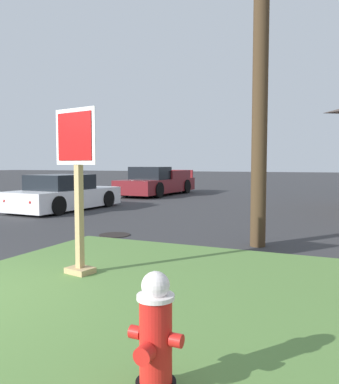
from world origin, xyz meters
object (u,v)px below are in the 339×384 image
(fire_hydrant, at_px, (155,337))
(stop_sign, at_px, (78,193))
(manhole_cover, at_px, (115,235))
(utility_pole, at_px, (261,8))
(pickup_truck_maroon, at_px, (156,183))
(parked_sedan_white, at_px, (64,194))

(fire_hydrant, relative_size, stop_sign, 0.36)
(manhole_cover, xyz_separation_m, utility_pole, (3.20, 0.15, 4.55))
(fire_hydrant, bearing_deg, manhole_cover, 124.54)
(fire_hydrant, height_order, stop_sign, stop_sign)
(manhole_cover, xyz_separation_m, pickup_truck_maroon, (-4.17, 10.75, 0.61))
(utility_pole, bearing_deg, parked_sedan_white, 155.86)
(fire_hydrant, xyz_separation_m, manhole_cover, (-3.57, 5.18, -0.46))
(fire_hydrant, distance_m, stop_sign, 3.16)
(utility_pole, bearing_deg, fire_hydrant, -86.04)
(parked_sedan_white, xyz_separation_m, pickup_truck_maroon, (0.11, 7.25, 0.07))
(fire_hydrant, xyz_separation_m, parked_sedan_white, (-7.84, 8.68, 0.07))
(fire_hydrant, height_order, utility_pole, utility_pole)
(fire_hydrant, distance_m, pickup_truck_maroon, 17.71)
(stop_sign, xyz_separation_m, pickup_truck_maroon, (-5.51, 13.82, -0.60))
(stop_sign, relative_size, manhole_cover, 3.27)
(stop_sign, distance_m, utility_pole, 4.99)
(fire_hydrant, bearing_deg, utility_pole, 93.96)
(stop_sign, xyz_separation_m, parked_sedan_white, (-5.62, 6.56, -0.68))
(manhole_cover, bearing_deg, fire_hydrant, -55.46)
(fire_hydrant, bearing_deg, stop_sign, 136.44)
(stop_sign, relative_size, parked_sedan_white, 0.52)
(pickup_truck_maroon, bearing_deg, parked_sedan_white, -90.87)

